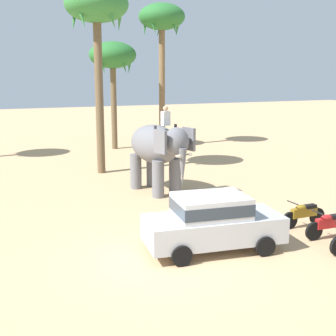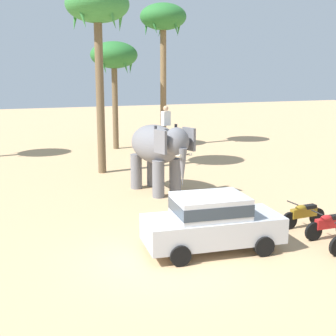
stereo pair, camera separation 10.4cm
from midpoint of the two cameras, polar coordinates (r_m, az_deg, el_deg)
The scene contains 8 objects.
ground_plane at distance 13.19m, azimuth 0.99°, elevation -11.46°, with size 120.00×120.00×0.00m, color tan.
car_sedan_foreground at distance 13.60m, azimuth 5.74°, elevation -6.59°, with size 4.27×2.24×1.70m.
elephant_with_mahout at distance 19.84m, azimuth -1.10°, elevation 2.49°, with size 2.26×4.01×3.88m.
motorcycle_mid_row at distance 15.51m, azimuth 19.83°, elevation -6.72°, with size 1.80×0.55×0.94m.
motorcycle_fourth_in_row at distance 16.36m, azimuth 16.88°, elevation -5.56°, with size 1.80×0.55×0.94m.
palm_tree_near_hut at distance 31.76m, azimuth -6.72°, elevation 13.62°, with size 3.20×3.20×7.32m.
palm_tree_left_of_road at distance 32.70m, azimuth -0.52°, elevation 17.87°, with size 3.20×3.20×9.92m.
palm_tree_far_back at distance 24.12m, azimuth -8.74°, elevation 18.92°, with size 3.20×3.20×9.48m.
Camera 2 is at (-4.77, -11.13, 5.22)m, focal length 48.41 mm.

